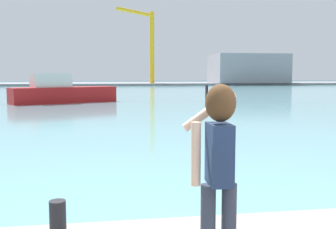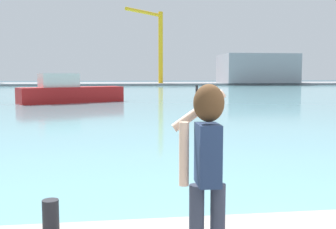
{
  "view_description": "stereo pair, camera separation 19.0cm",
  "coord_description": "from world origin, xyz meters",
  "px_view_note": "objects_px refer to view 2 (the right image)",
  "views": [
    {
      "loc": [
        -2.06,
        -2.92,
        2.29
      ],
      "look_at": [
        -0.78,
        5.13,
        1.49
      ],
      "focal_mm": 43.01,
      "sensor_mm": 36.0,
      "label": 1
    },
    {
      "loc": [
        -1.88,
        -2.95,
        2.29
      ],
      "look_at": [
        -0.78,
        5.13,
        1.49
      ],
      "focal_mm": 43.01,
      "sensor_mm": 36.0,
      "label": 2
    }
  ],
  "objects_px": {
    "person_photographer": "(207,158)",
    "harbor_bollard": "(51,218)",
    "boat_moored": "(69,92)",
    "port_crane": "(157,39)",
    "warehouse_right": "(257,69)"
  },
  "relations": [
    {
      "from": "harbor_bollard",
      "to": "boat_moored",
      "type": "bearing_deg",
      "value": 95.62
    },
    {
      "from": "boat_moored",
      "to": "port_crane",
      "type": "bearing_deg",
      "value": 49.99
    },
    {
      "from": "person_photographer",
      "to": "boat_moored",
      "type": "bearing_deg",
      "value": 10.64
    },
    {
      "from": "person_photographer",
      "to": "harbor_bollard",
      "type": "distance_m",
      "value": 2.05
    },
    {
      "from": "boat_moored",
      "to": "warehouse_right",
      "type": "distance_m",
      "value": 66.9
    },
    {
      "from": "boat_moored",
      "to": "person_photographer",
      "type": "bearing_deg",
      "value": -108.09
    },
    {
      "from": "port_crane",
      "to": "person_photographer",
      "type": "bearing_deg",
      "value": -95.78
    },
    {
      "from": "person_photographer",
      "to": "port_crane",
      "type": "distance_m",
      "value": 84.73
    },
    {
      "from": "port_crane",
      "to": "harbor_bollard",
      "type": "bearing_deg",
      "value": -96.92
    },
    {
      "from": "boat_moored",
      "to": "warehouse_right",
      "type": "relative_size",
      "value": 0.52
    },
    {
      "from": "person_photographer",
      "to": "harbor_bollard",
      "type": "relative_size",
      "value": 4.16
    },
    {
      "from": "boat_moored",
      "to": "harbor_bollard",
      "type": "bearing_deg",
      "value": -110.8
    },
    {
      "from": "warehouse_right",
      "to": "harbor_bollard",
      "type": "bearing_deg",
      "value": -111.53
    },
    {
      "from": "boat_moored",
      "to": "warehouse_right",
      "type": "bearing_deg",
      "value": 30.43
    },
    {
      "from": "harbor_bollard",
      "to": "boat_moored",
      "type": "xyz_separation_m",
      "value": [
        -2.89,
        29.37,
        0.21
      ]
    }
  ]
}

